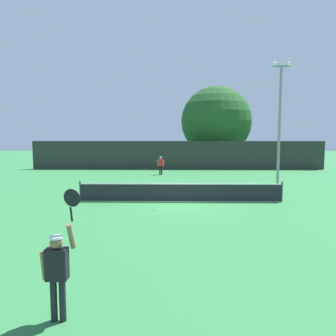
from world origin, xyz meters
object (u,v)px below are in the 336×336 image
(tennis_ball, at_px, (154,209))
(light_pole, at_px, (280,117))
(player_receiving, at_px, (161,164))
(parked_car_near, at_px, (260,158))
(player_serving, at_px, (58,265))
(large_tree, at_px, (216,121))

(tennis_ball, bearing_deg, light_pole, 41.82)
(player_receiving, height_order, light_pole, light_pole)
(tennis_ball, relative_size, parked_car_near, 0.02)
(tennis_ball, xyz_separation_m, parked_car_near, (11.30, 24.21, 0.74))
(tennis_ball, bearing_deg, player_serving, -97.64)
(player_serving, relative_size, tennis_ball, 35.49)
(player_serving, xyz_separation_m, light_pole, (9.07, 15.84, 3.62))
(light_pole, bearing_deg, player_receiving, 141.24)
(player_serving, relative_size, light_pole, 0.29)
(large_tree, relative_size, parked_car_near, 2.13)
(light_pole, bearing_deg, large_tree, 96.75)
(player_serving, xyz_separation_m, tennis_ball, (1.18, 8.78, -1.01))
(large_tree, bearing_deg, tennis_ball, -103.90)
(parked_car_near, bearing_deg, player_receiving, -131.53)
(large_tree, distance_m, parked_car_near, 6.98)
(large_tree, xyz_separation_m, parked_car_near, (5.40, 0.35, -4.41))
(large_tree, bearing_deg, player_receiving, -121.11)
(player_receiving, xyz_separation_m, parked_car_near, (11.58, 10.59, -0.20))
(player_receiving, relative_size, tennis_ball, 23.60)
(player_receiving, bearing_deg, player_serving, 87.69)
(player_serving, relative_size, player_receiving, 1.50)
(player_receiving, xyz_separation_m, tennis_ball, (0.28, -13.62, -0.94))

